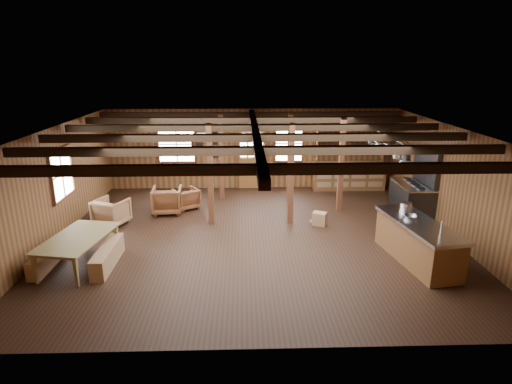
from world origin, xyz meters
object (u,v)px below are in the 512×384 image
kitchen_island (417,242)px  commercial_range (414,194)px  armchair_a (186,199)px  dining_table (81,251)px  armchair_b (167,200)px  armchair_c (111,212)px

kitchen_island → commercial_range: bearing=61.0°
armchair_a → dining_table: bearing=31.3°
armchair_a → armchair_b: size_ratio=0.80×
armchair_b → commercial_range: bearing=172.7°
kitchen_island → dining_table: kitchen_island is taller
armchair_a → armchair_c: armchair_c is taller
commercial_range → dining_table: commercial_range is taller
commercial_range → armchair_c: bearing=-176.9°
armchair_c → kitchen_island: bearing=-177.1°
armchair_c → commercial_range: bearing=-155.7°
commercial_range → kitchen_island: bearing=-109.4°
commercial_range → armchair_b: commercial_range is taller
kitchen_island → commercial_range: size_ratio=1.28×
dining_table → armchair_a: bearing=-15.5°
kitchen_island → commercial_range: (1.05, 2.96, 0.18)m
kitchen_island → armchair_b: 7.06m
kitchen_island → armchair_a: bearing=136.4°
armchair_a → armchair_b: 0.66m
dining_table → armchair_c: (-0.06, 2.51, 0.03)m
kitchen_island → dining_table: bearing=170.4°
kitchen_island → armchair_a: (-5.66, 3.81, -0.16)m
dining_table → armchair_a: dining_table is taller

